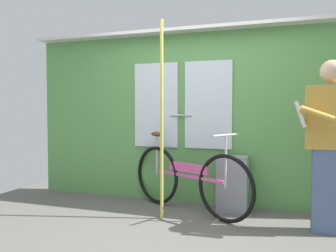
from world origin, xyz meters
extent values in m
cube|color=#56544F|center=(0.00, 0.00, -0.02)|extent=(5.57, 3.90, 0.04)
cube|color=#56934C|center=(0.00, 1.15, 1.09)|extent=(4.57, 0.08, 2.18)
cube|color=silver|center=(-0.55, 1.10, 1.26)|extent=(0.60, 0.02, 1.10)
cube|color=silver|center=(0.15, 1.10, 1.26)|extent=(0.60, 0.02, 1.10)
cylinder|color=#B2B2B7|center=(-0.20, 1.08, 1.13)|extent=(0.28, 0.02, 0.02)
cube|color=silver|center=(0.00, 1.05, 2.20)|extent=(4.57, 0.28, 0.04)
torus|color=black|center=(0.48, 0.46, 0.37)|extent=(0.68, 0.37, 0.73)
torus|color=black|center=(-0.48, 0.94, 0.37)|extent=(0.68, 0.37, 0.73)
cube|color=#D14C93|center=(0.00, 0.70, 0.43)|extent=(0.93, 0.49, 0.03)
cube|color=#D14C93|center=(0.00, 0.70, 0.52)|extent=(0.54, 0.29, 0.10)
cylinder|color=#B7B7BC|center=(-0.48, 0.94, 0.63)|extent=(0.02, 0.02, 0.53)
ellipsoid|color=brown|center=(-0.48, 0.94, 0.89)|extent=(0.22, 0.17, 0.06)
cylinder|color=#B7B7BC|center=(0.48, 0.46, 0.65)|extent=(0.02, 0.02, 0.57)
cylinder|color=#B7B7BC|center=(0.48, 0.46, 0.93)|extent=(0.22, 0.40, 0.02)
cube|color=slate|center=(1.49, 0.48, 0.41)|extent=(0.32, 0.18, 0.82)
cube|color=#B78C33|center=(1.49, 0.48, 1.13)|extent=(0.46, 0.20, 0.61)
sphere|color=tan|center=(1.49, 0.48, 1.57)|extent=(0.22, 0.22, 0.22)
cube|color=silver|center=(1.21, 0.48, 1.16)|extent=(0.11, 0.34, 0.26)
cylinder|color=#B78C33|center=(1.35, 0.27, 1.16)|extent=(0.31, 0.07, 0.17)
cylinder|color=#B78C33|center=(1.35, 0.68, 1.16)|extent=(0.31, 0.07, 0.17)
cube|color=gray|center=(0.49, 0.93, 0.33)|extent=(0.36, 0.28, 0.65)
cylinder|color=#C6C14C|center=(-0.20, 0.36, 1.09)|extent=(0.04, 0.04, 2.18)
camera|label=1|loc=(1.10, -3.21, 1.19)|focal=37.38mm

